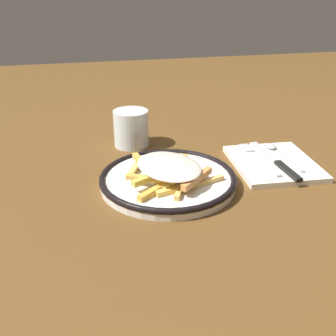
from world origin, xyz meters
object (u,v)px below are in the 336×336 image
napkin (273,163)px  water_glass (131,128)px  fork (259,159)px  knife (278,163)px  plate (168,180)px  fries_heap (170,169)px  spoon (278,152)px

napkin → water_glass: bearing=146.4°
fork → knife: (0.03, -0.03, 0.00)m
plate → napkin: (0.24, 0.04, -0.01)m
fork → water_glass: (-0.25, 0.18, 0.03)m
fries_heap → napkin: (0.24, 0.05, -0.03)m
plate → fries_heap: fries_heap is taller
fries_heap → knife: 0.24m
fries_heap → fork: 0.22m
plate → water_glass: bearing=99.8°
fries_heap → water_glass: water_glass is taller
water_glass → fork: bearing=-34.7°
knife → spoon: size_ratio=1.38×
fries_heap → knife: bearing=7.0°
knife → spoon: (0.03, 0.05, 0.00)m
plate → napkin: 0.25m
spoon → fries_heap: bearing=-162.7°
plate → fries_heap: bearing=-78.8°
plate → fork: bearing=13.0°
knife → water_glass: water_glass is taller
plate → spoon: (0.27, 0.07, 0.00)m
plate → knife: (0.24, 0.02, 0.00)m
fries_heap → water_glass: size_ratio=2.16×
fork → spoon: (0.05, 0.02, 0.00)m
plate → spoon: 0.28m
knife → plate: bearing=-175.7°
knife → napkin: bearing=91.6°
fork → spoon: size_ratio=1.16×
water_glass → fries_heap: bearing=-80.1°
fork → plate: bearing=-167.0°
spoon → knife: bearing=-115.5°
fork → spoon: 0.06m
spoon → fork: bearing=-157.5°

